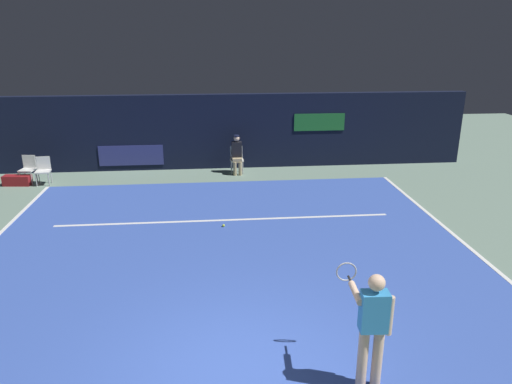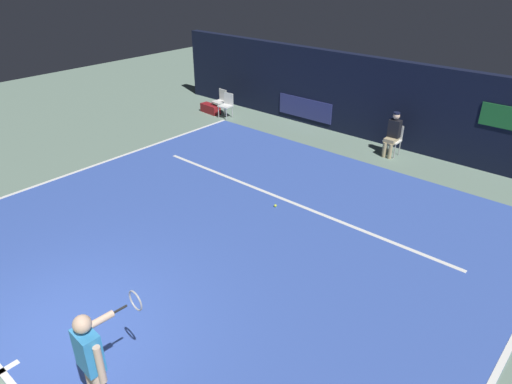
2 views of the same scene
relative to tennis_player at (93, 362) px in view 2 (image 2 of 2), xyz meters
name	(u,v)px [view 2 (image 2 of 2)]	position (x,y,z in m)	size (l,w,h in m)	color
ground_plane	(238,231)	(-1.75, 4.45, -0.99)	(34.30, 34.30, 0.00)	slate
court_surface	(238,231)	(-1.75, 4.45, -0.98)	(10.98, 10.19, 0.01)	#3856B2
line_baseline	(1,371)	(-1.75, -0.60, -0.97)	(10.98, 0.10, 0.01)	white
line_sideline_left	(504,359)	(3.69, 4.45, -0.97)	(0.10, 10.19, 0.01)	white
line_sideline_right	(100,164)	(-7.20, 4.45, -0.97)	(0.10, 10.19, 0.01)	white
line_service	(288,201)	(-1.75, 6.23, -0.97)	(8.57, 0.10, 0.01)	white
line_centre_mark	(8,367)	(-1.75, -0.50, -0.97)	(0.10, 0.30, 0.01)	white
back_wall	(391,103)	(-1.76, 11.35, 0.31)	(17.60, 0.33, 2.60)	black
tennis_player	(93,362)	(0.00, 0.00, 0.00)	(0.57, 0.95, 1.73)	beige
line_judge_on_chair	(393,134)	(-1.20, 10.53, -0.30)	(0.45, 0.54, 1.32)	white
courtside_chair_near	(220,100)	(-7.92, 10.09, -0.49)	(0.49, 0.47, 0.88)	white
courtside_chair_far	(227,104)	(-7.38, 9.88, -0.49)	(0.47, 0.44, 0.88)	white
tennis_ball	(275,206)	(-1.80, 5.80, -0.94)	(0.07, 0.07, 0.07)	#CCE033
equipment_bag	(210,109)	(-8.21, 9.84, -0.83)	(0.84, 0.32, 0.32)	maroon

